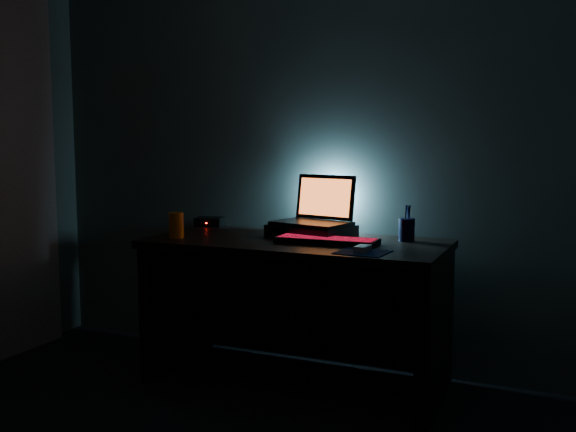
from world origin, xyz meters
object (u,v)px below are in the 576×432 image
Objects in this scene: mouse at (363,249)px; pen_cup at (407,230)px; router at (209,222)px; keyboard at (327,240)px; laptop at (317,213)px; juice_glass at (176,225)px.

mouse is 0.43m from pen_cup.
keyboard is at bearing -36.27° from router.
laptop reaches higher than pen_cup.
laptop is at bearing 31.12° from juice_glass.
pen_cup is (0.34, 0.23, 0.04)m from keyboard.
router is (-0.86, 0.34, 0.01)m from keyboard.
juice_glass is (-0.63, -0.38, -0.05)m from laptop.
mouse is (0.38, -0.43, -0.10)m from laptop.
laptop reaches higher than keyboard.
mouse is (0.24, -0.18, 0.00)m from keyboard.
laptop reaches higher than juice_glass.
pen_cup is at bearing -19.81° from router.
laptop is at bearing 135.70° from mouse.
pen_cup is 0.87× the size of juice_glass.
keyboard is at bearing -46.13° from laptop.
juice_glass reaches higher than keyboard.
keyboard is at bearing 146.70° from mouse.
pen_cup reaches higher than router.
router is at bearing 174.86° from pen_cup.
pen_cup is (0.10, 0.41, 0.04)m from mouse.
mouse is at bearing -38.22° from keyboard.
keyboard is at bearing 9.49° from juice_glass.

